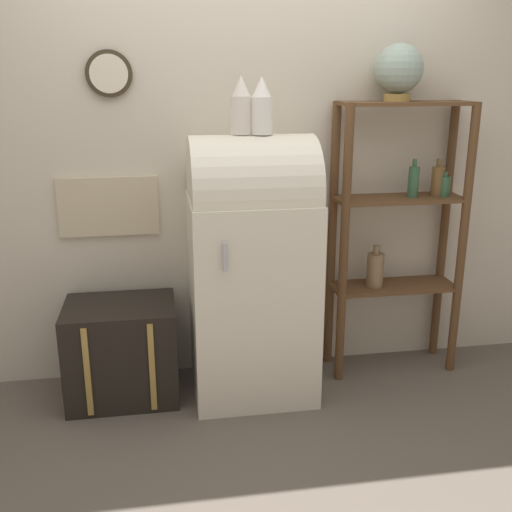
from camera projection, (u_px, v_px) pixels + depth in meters
ground_plane at (259, 410)px, 3.20m from camera, size 12.00×12.00×0.00m
wall_back at (242, 144)px, 3.34m from camera, size 7.00×0.09×2.70m
refrigerator at (252, 264)px, 3.22m from camera, size 0.65×0.62×1.43m
suitcase_trunk at (122, 351)px, 3.28m from camera, size 0.59×0.46×0.54m
shelf_unit at (398, 224)px, 3.44m from camera, size 0.75×0.28×1.58m
globe at (399, 70)px, 3.21m from camera, size 0.26×0.26×0.30m
vase_left at (241, 107)px, 2.98m from camera, size 0.11×0.11×0.29m
vase_center at (262, 108)px, 2.98m from camera, size 0.11×0.11×0.28m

